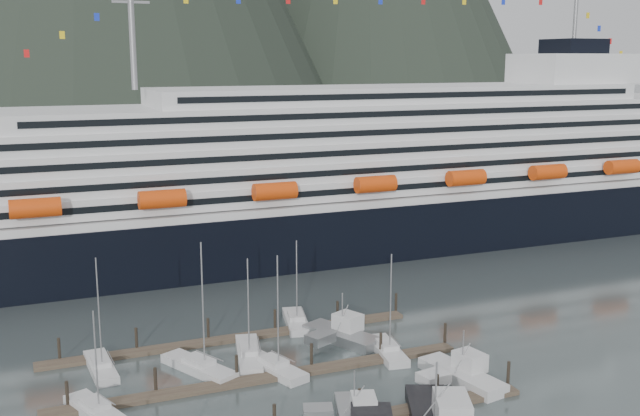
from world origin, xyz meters
The scene contains 14 objects.
ground centered at (0.00, 0.00, 0.00)m, with size 1600.00×1600.00×0.00m, color #4D5A59.
cruise_ship centered at (30.03, 54.94, 12.04)m, with size 210.00×30.40×50.30m.
dock_mid centered at (-4.93, 3.05, 0.31)m, with size 48.18×2.28×3.20m.
dock_far centered at (-4.93, 16.05, 0.31)m, with size 48.18×2.28×3.20m.
sailboat_a centered at (-23.56, 1.55, 0.41)m, with size 5.67×9.40×11.74m.
sailboat_b centered at (-11.35, 8.14, 0.45)m, with size 7.22×10.90×16.01m.
sailboat_c centered at (-3.41, 4.88, 0.43)m, with size 5.66×10.21×14.47m.
sailboat_d centered at (-4.92, 9.61, 0.41)m, with size 5.19×11.59×13.18m.
sailboat_e centered at (-21.78, 12.55, 0.42)m, with size 3.09×9.75×14.18m.
sailboat_f centered at (4.39, 18.24, 0.42)m, with size 4.73×9.71×12.45m.
sailboat_h centered at (11.05, 4.40, 0.42)m, with size 3.99×9.47×13.32m.
trawler_b centered at (-0.20, -9.98, 0.81)m, with size 8.02×9.88×6.05m.
trawler_d centered at (15.05, -5.72, 0.86)m, with size 8.60×11.54×6.60m.
trawler_e centered at (7.62, 10.40, 0.90)m, with size 9.62×11.31×7.03m.
Camera 1 is at (-29.16, -71.83, 35.44)m, focal length 42.00 mm.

